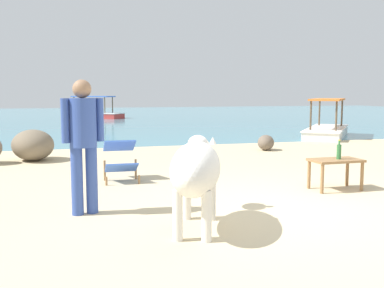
# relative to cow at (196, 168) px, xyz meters

# --- Properties ---
(sand_beach) EXTENTS (18.00, 14.00, 0.04)m
(sand_beach) POSITION_rel_cow_xyz_m (1.30, 0.45, -0.68)
(sand_beach) COLOR #CCB78E
(sand_beach) RESTS_ON ground
(water_surface) EXTENTS (60.00, 36.00, 0.03)m
(water_surface) POSITION_rel_cow_xyz_m (1.30, 22.45, -0.70)
(water_surface) COLOR teal
(water_surface) RESTS_ON ground
(cow) EXTENTS (1.00, 1.77, 1.00)m
(cow) POSITION_rel_cow_xyz_m (0.00, 0.00, 0.00)
(cow) COLOR silver
(cow) RESTS_ON sand_beach
(low_bench_table) EXTENTS (0.77, 0.45, 0.47)m
(low_bench_table) POSITION_rel_cow_xyz_m (2.57, 1.30, -0.27)
(low_bench_table) COLOR olive
(low_bench_table) RESTS_ON sand_beach
(bottle) EXTENTS (0.07, 0.07, 0.30)m
(bottle) POSITION_rel_cow_xyz_m (2.61, 1.29, -0.07)
(bottle) COLOR #2D6B38
(bottle) RESTS_ON low_bench_table
(deck_chair_far) EXTENTS (0.56, 0.78, 0.68)m
(deck_chair_far) POSITION_rel_cow_xyz_m (-0.49, 2.89, -0.27)
(deck_chair_far) COLOR olive
(deck_chair_far) RESTS_ON sand_beach
(person_standing) EXTENTS (0.50, 0.32, 1.62)m
(person_standing) POSITION_rel_cow_xyz_m (-1.14, 0.91, 0.29)
(person_standing) COLOR #334C99
(person_standing) RESTS_ON sand_beach
(shore_rock_large) EXTENTS (1.05, 1.19, 0.67)m
(shore_rock_large) POSITION_rel_cow_xyz_m (-2.06, 5.64, -0.32)
(shore_rock_large) COLOR #756651
(shore_rock_large) RESTS_ON sand_beach
(shore_rock_small) EXTENTS (0.62, 0.69, 0.39)m
(shore_rock_small) POSITION_rel_cow_xyz_m (3.54, 5.89, -0.46)
(shore_rock_small) COLOR #6B5B4C
(shore_rock_small) RESTS_ON sand_beach
(boat_red) EXTENTS (3.56, 3.23, 1.29)m
(boat_red) POSITION_rel_cow_xyz_m (0.12, 22.29, -0.41)
(boat_red) COLOR #C63833
(boat_red) RESTS_ON water_surface
(boat_white) EXTENTS (3.18, 3.60, 1.29)m
(boat_white) POSITION_rel_cow_xyz_m (7.03, 8.64, -0.41)
(boat_white) COLOR white
(boat_white) RESTS_ON water_surface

